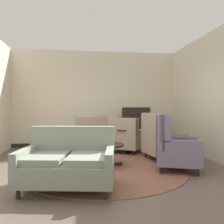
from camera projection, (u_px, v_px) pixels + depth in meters
ground at (105, 172)px, 4.46m from camera, size 8.60×8.60×0.00m
wall_back at (95, 99)px, 7.47m from camera, size 5.39×0.08×3.03m
wall_right at (207, 96)px, 5.69m from camera, size 0.08×4.30×3.03m
baseboard_back at (95, 144)px, 7.45m from camera, size 5.23×0.03×0.12m
area_rug at (104, 168)px, 4.76m from camera, size 3.35×3.35×0.01m
coffee_table at (105, 149)px, 4.91m from camera, size 0.78×0.78×0.47m
porcelain_vase at (107, 137)px, 4.90m from camera, size 0.16×0.16×0.34m
settee at (68, 163)px, 3.57m from camera, size 1.53×1.13×0.93m
armchair_back_corner at (88, 137)px, 6.32m from camera, size 0.99×1.00×1.01m
armchair_near_window at (160, 140)px, 5.52m from camera, size 0.95×0.90×1.11m
armchair_far_left at (125, 138)px, 6.34m from camera, size 1.16×1.16×0.96m
armchair_beside_settee at (173, 147)px, 4.56m from camera, size 1.00×0.95×1.11m
side_table at (125, 139)px, 6.19m from camera, size 0.49×0.49×0.66m
sideboard at (137, 129)px, 7.37m from camera, size 0.92×0.40×1.24m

